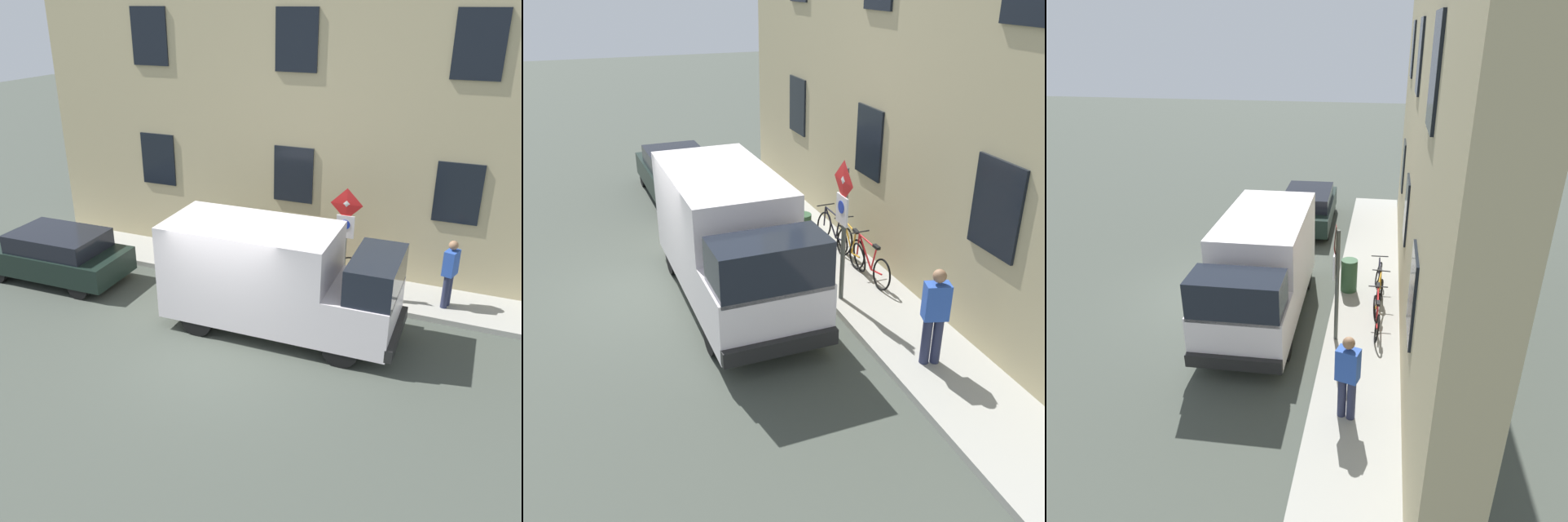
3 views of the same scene
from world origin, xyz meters
The scene contains 11 objects.
ground_plane centered at (0.00, 0.00, 0.00)m, with size 80.00×80.00×0.00m, color #40463E.
sidewalk_slab centered at (3.86, 0.00, 0.07)m, with size 1.71×17.42×0.14m, color #9F9D94.
building_facade centered at (5.06, 0.00, 4.23)m, with size 0.75×15.42×8.45m.
sign_post_stacked centered at (3.22, -1.89, 1.97)m, with size 0.15×0.56×2.71m.
delivery_van centered at (1.30, -0.87, 1.33)m, with size 2.11×5.37×2.50m.
parked_hatchback centered at (1.46, 5.58, 0.73)m, with size 1.86×4.05×1.38m.
bicycle_red centered at (4.17, -1.30, 0.51)m, with size 0.46×1.71×0.89m.
bicycle_orange centered at (4.17, -0.41, 0.51)m, with size 0.46×1.71×0.89m.
bicycle_black centered at (4.16, 0.47, 0.51)m, with size 0.46×1.72×0.89m.
pedestrian centered at (3.71, -4.37, 1.07)m, with size 0.46×0.36×1.72m.
litter_bin centered at (3.35, 0.50, 0.59)m, with size 0.44×0.44×0.90m, color #2D5133.
Camera 3 is at (4.12, -11.45, 6.60)m, focal length 34.12 mm.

